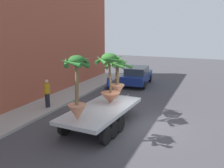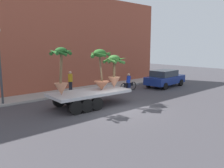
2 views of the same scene
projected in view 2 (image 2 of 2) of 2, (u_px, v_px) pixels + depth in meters
The scene contains 10 objects.
ground_plane at pixel (117, 108), 14.49m from camera, with size 60.00×60.00×0.00m, color #423F44.
sidewalk at pixel (66, 92), 18.97m from camera, with size 24.00×2.20×0.15m, color #A39E99.
building_facade at pixel (54, 42), 19.56m from camera, with size 24.00×1.20×8.27m, color #9E4C38.
flatbed_trailer at pixel (87, 95), 14.63m from camera, with size 6.16×2.58×0.98m.
potted_palm_rear at pixel (61, 71), 13.50m from camera, with size 1.31×1.31×2.78m.
potted_palm_middle at pixel (101, 70), 15.03m from camera, with size 1.45×1.48×2.65m.
potted_palm_front at pixel (114, 70), 15.93m from camera, with size 1.52×1.59×2.24m.
cyclist at pixel (129, 83), 20.00m from camera, with size 1.84×0.36×1.54m.
parked_car at pixel (165, 78), 21.85m from camera, with size 4.52×2.21×1.58m.
pedestrian_near_gate at pixel (70, 81), 18.53m from camera, with size 0.36×0.36×1.71m.
Camera 2 is at (-9.56, -10.29, 3.86)m, focal length 37.18 mm.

